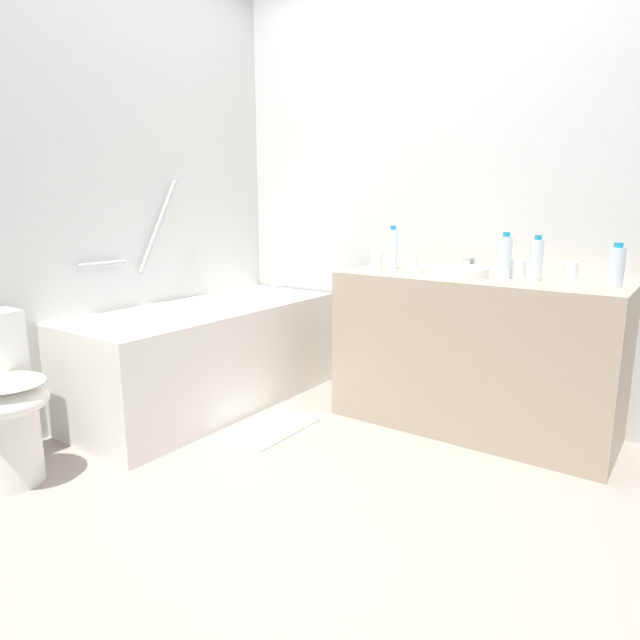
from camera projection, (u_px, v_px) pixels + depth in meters
ground_plane at (288, 484)px, 2.41m from camera, size 3.68×3.68×0.00m
wall_back_tiled at (80, 187)px, 2.93m from camera, size 3.08×0.10×2.55m
wall_right_mirror at (434, 188)px, 3.26m from camera, size 0.10×3.06×2.55m
bathtub at (208, 353)px, 3.30m from camera, size 1.65×0.67×1.33m
vanity_counter at (473, 354)px, 2.95m from camera, size 0.55×1.44×0.82m
sink_basin at (458, 272)px, 2.87m from camera, size 0.31×0.31×0.05m
sink_faucet at (471, 266)px, 3.01m from camera, size 0.14×0.15×0.09m
water_bottle_0 at (536, 260)px, 2.67m from camera, size 0.06×0.06×0.22m
water_bottle_1 at (616, 267)px, 2.48m from camera, size 0.07×0.07×0.20m
water_bottle_2 at (505, 257)px, 2.75m from camera, size 0.06×0.06×0.23m
water_bottle_3 at (393, 249)px, 3.17m from camera, size 0.06×0.06×0.24m
drinking_glass_0 at (411, 263)px, 3.13m from camera, size 0.08×0.08×0.08m
drinking_glass_1 at (377, 260)px, 3.15m from camera, size 0.07×0.07×0.10m
drinking_glass_2 at (571, 272)px, 2.66m from camera, size 0.06×0.06×0.10m
drinking_glass_3 at (518, 269)px, 2.79m from camera, size 0.08×0.08×0.09m
soap_dish at (417, 271)px, 3.02m from camera, size 0.09×0.06×0.02m
bath_mat at (269, 428)px, 3.00m from camera, size 0.51×0.32×0.01m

